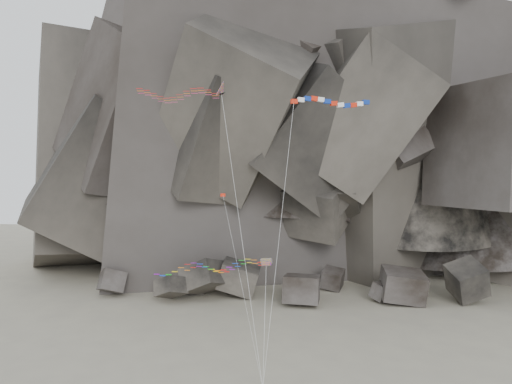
# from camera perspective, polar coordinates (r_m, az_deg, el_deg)

# --- Properties ---
(ground) EXTENTS (260.00, 260.00, 0.00)m
(ground) POSITION_cam_1_polar(r_m,az_deg,el_deg) (61.09, -0.36, -20.13)
(ground) COLOR gray
(ground) RESTS_ON ground
(headland) EXTENTS (110.00, 70.00, 84.00)m
(headland) POSITION_cam_1_polar(r_m,az_deg,el_deg) (127.05, 4.01, 11.25)
(headland) COLOR #514B43
(headland) RESTS_ON ground
(boulder_field) EXTENTS (69.64, 17.86, 8.68)m
(boulder_field) POSITION_cam_1_polar(r_m,az_deg,el_deg) (90.71, 4.71, -10.83)
(boulder_field) COLOR #47423F
(boulder_field) RESTS_ON ground
(delta_kite) EXTENTS (15.88, 8.73, 32.21)m
(delta_kite) POSITION_cam_1_polar(r_m,az_deg,el_deg) (58.94, -9.27, 11.01)
(delta_kite) COLOR red
(delta_kite) RESTS_ON ground
(banner_kite) EXTENTS (11.13, 9.54, 30.21)m
(banner_kite) POSITION_cam_1_polar(r_m,az_deg,el_deg) (56.98, 8.44, 9.95)
(banner_kite) COLOR red
(banner_kite) RESTS_ON ground
(parafoil_kite) EXTENTS (13.84, 6.41, 12.18)m
(parafoil_kite) POSITION_cam_1_polar(r_m,az_deg,el_deg) (57.26, -5.64, -8.53)
(parafoil_kite) COLOR yellow
(parafoil_kite) RESTS_ON ground
(pennant_kite) EXTENTS (6.36, 10.14, 19.14)m
(pennant_kite) POSITION_cam_1_polar(r_m,az_deg,el_deg) (58.48, -3.05, -4.16)
(pennant_kite) COLOR red
(pennant_kite) RESTS_ON ground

